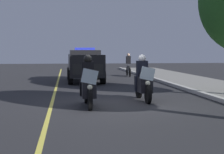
# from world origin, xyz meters

# --- Properties ---
(ground_plane) EXTENTS (80.00, 80.00, 0.00)m
(ground_plane) POSITION_xyz_m (0.00, 0.00, 0.00)
(ground_plane) COLOR #28282B
(curb_strip) EXTENTS (48.00, 0.24, 0.15)m
(curb_strip) POSITION_xyz_m (0.00, 3.94, 0.07)
(curb_strip) COLOR #B7B5AD
(curb_strip) RESTS_ON ground
(lane_stripe_center) EXTENTS (48.00, 0.12, 0.01)m
(lane_stripe_center) POSITION_xyz_m (0.00, -2.16, 0.00)
(lane_stripe_center) COLOR #E0D14C
(lane_stripe_center) RESTS_ON ground
(police_motorcycle_lead_left) EXTENTS (2.14, 0.56, 1.72)m
(police_motorcycle_lead_left) POSITION_xyz_m (0.43, -0.93, 0.70)
(police_motorcycle_lead_left) COLOR black
(police_motorcycle_lead_left) RESTS_ON ground
(police_motorcycle_lead_right) EXTENTS (2.14, 0.56, 1.72)m
(police_motorcycle_lead_right) POSITION_xyz_m (-0.66, 1.18, 0.70)
(police_motorcycle_lead_right) COLOR black
(police_motorcycle_lead_right) RESTS_ON ground
(police_suv) EXTENTS (4.93, 2.12, 2.05)m
(police_suv) POSITION_xyz_m (-8.90, -0.53, 1.07)
(police_suv) COLOR black
(police_suv) RESTS_ON ground
(cyclist_background) EXTENTS (1.76, 0.32, 1.69)m
(cyclist_background) POSITION_xyz_m (-13.05, 2.87, 0.84)
(cyclist_background) COLOR black
(cyclist_background) RESTS_ON ground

